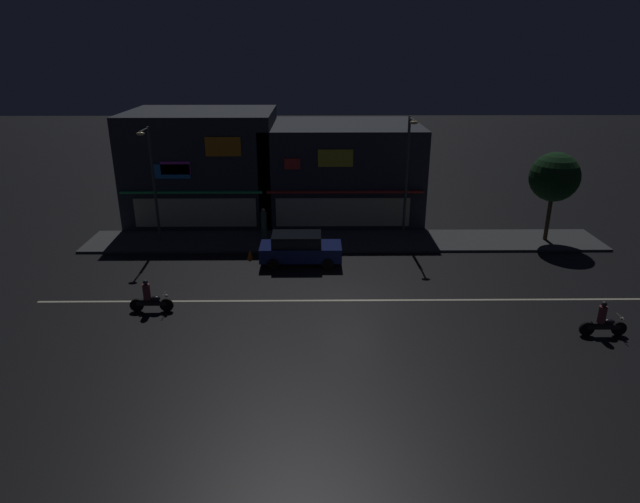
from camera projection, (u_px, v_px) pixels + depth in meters
name	position (u px, v px, depth m)	size (l,w,h in m)	color
ground_plane	(353.00, 301.00, 24.83)	(140.00, 140.00, 0.00)	black
lane_divider_stripe	(353.00, 300.00, 24.82)	(28.78, 0.16, 0.01)	beige
sidewalk_far	(344.00, 241.00, 32.20)	(30.30, 3.65, 0.14)	#424447
storefront_left_block	(340.00, 170.00, 36.43)	(10.33, 7.87, 6.16)	#2D333D
storefront_center_block	(204.00, 165.00, 36.01)	(9.35, 7.47, 7.02)	#2D333D
streetlamp_west	(152.00, 176.00, 30.48)	(0.44, 1.64, 6.63)	#47494C
streetlamp_mid	(408.00, 168.00, 31.14)	(0.44, 1.64, 7.11)	#47494C
pedestrian_on_sidewalk	(264.00, 224.00, 32.24)	(0.36, 0.36, 1.83)	#4C664C
street_tree	(555.00, 177.00, 30.92)	(2.82, 2.82, 5.18)	#473323
parked_car_near_kerb	(300.00, 248.00, 28.73)	(4.30, 1.98, 1.67)	navy
motorcycle_lead	(603.00, 321.00, 21.61)	(1.90, 0.60, 1.52)	black
motorcycle_following	(150.00, 298.00, 23.59)	(1.90, 0.60, 1.52)	black
traffic_cone	(250.00, 254.00, 29.54)	(0.36, 0.36, 0.55)	orange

